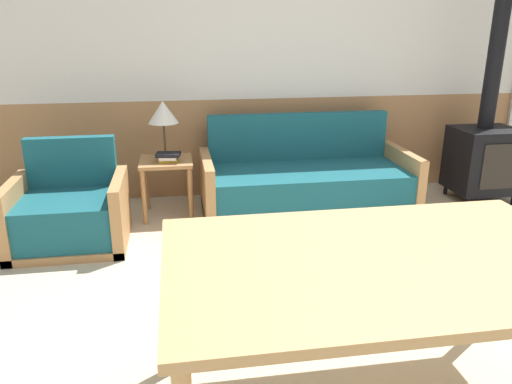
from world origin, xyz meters
TOP-DOWN VIEW (x-y plane):
  - ground_plane at (0.00, 0.00)m, footprint 16.00×16.00m
  - wall_back at (0.00, 2.63)m, footprint 7.20×0.06m
  - couch at (0.09, 2.02)m, footprint 1.89×0.85m
  - armchair at (-1.91, 1.58)m, footprint 0.85×0.72m
  - side_table at (-1.16, 2.09)m, footprint 0.45×0.45m
  - table_lamp at (-1.17, 2.17)m, footprint 0.26×0.26m
  - book_stack at (-1.14, 2.01)m, footprint 0.22×0.17m
  - dining_table at (-0.28, -0.53)m, footprint 1.74×1.07m
  - wood_stove at (1.85, 2.03)m, footprint 0.59×0.51m

SIDE VIEW (x-z plane):
  - ground_plane at x=0.00m, z-range 0.00..0.00m
  - armchair at x=-1.91m, z-range -0.15..0.64m
  - couch at x=0.09m, z-range -0.17..0.67m
  - side_table at x=-1.16m, z-range 0.16..0.67m
  - book_stack at x=-1.14m, z-range 0.52..0.60m
  - wood_stove at x=1.85m, z-range -0.65..1.89m
  - dining_table at x=-0.28m, z-range 0.32..1.09m
  - table_lamp at x=-1.17m, z-range 0.66..1.16m
  - wall_back at x=0.00m, z-range 0.00..2.70m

